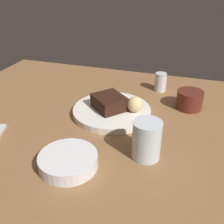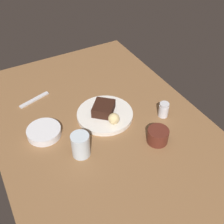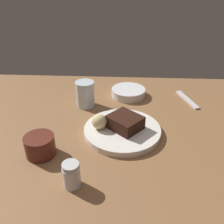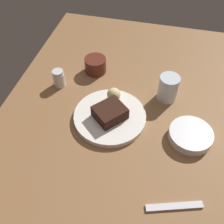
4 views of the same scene
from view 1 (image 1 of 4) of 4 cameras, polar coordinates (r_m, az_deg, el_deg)
dining_table at (r=78.81cm, az=0.71°, el=-2.88°), size 120.00×84.00×3.00cm
dessert_plate at (r=81.27cm, az=-0.04°, el=0.20°), size 23.93×23.93×1.91cm
chocolate_cake_slice at (r=79.91cm, az=-0.60°, el=2.11°), size 12.53×12.43×4.11cm
bread_roll at (r=78.43cm, az=5.02°, el=1.67°), size 4.68×4.68×4.68cm
salt_shaker at (r=97.68cm, az=10.47°, el=6.39°), size 4.21×4.21×6.68cm
water_glass at (r=62.19cm, az=7.51°, el=-5.99°), size 6.85×6.85×9.55cm
side_bowl at (r=61.52cm, az=-9.45°, el=-10.40°), size 13.52×13.52×3.07cm
coffee_cup at (r=87.39cm, az=16.44°, el=2.56°), size 8.26×8.26×5.85cm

